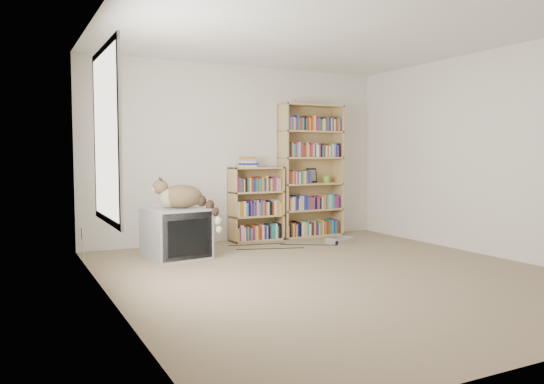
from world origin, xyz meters
name	(u,v)px	position (x,y,z in m)	size (l,w,h in m)	color
floor	(336,274)	(0.00, 0.00, 0.00)	(4.50, 5.00, 0.01)	#9D846A
wall_back	(239,154)	(0.00, 2.50, 1.25)	(4.50, 0.02, 2.50)	silver
wall_left	(109,153)	(-2.25, 0.00, 1.25)	(0.02, 5.00, 2.50)	silver
wall_right	(492,153)	(2.25, 0.00, 1.25)	(0.02, 5.00, 2.50)	silver
ceiling	(338,28)	(0.00, 0.00, 2.50)	(4.50, 5.00, 0.02)	white
window	(106,135)	(-2.24, 0.20, 1.40)	(0.02, 1.22, 1.52)	white
crt_tv	(176,233)	(-1.22, 1.61, 0.30)	(0.77, 0.71, 0.59)	#AEAEB1
cat	(186,200)	(-1.09, 1.57, 0.70)	(0.76, 0.60, 0.62)	#3C2918
bookcase_tall	(311,175)	(1.11, 2.36, 0.94)	(0.99, 0.30, 1.98)	tan
bookcase_short	(256,207)	(0.20, 2.36, 0.49)	(0.77, 0.30, 1.06)	tan
book_stack	(247,162)	(0.06, 2.35, 1.13)	(0.21, 0.27, 0.15)	#AC2E17
green_mug	(326,179)	(1.37, 2.34, 0.86)	(0.10, 0.10, 0.11)	#71BA35
framed_print	(312,175)	(1.18, 2.44, 0.92)	(0.17, 0.01, 0.22)	black
dvd_player	(340,240)	(1.13, 1.60, 0.04)	(0.36, 0.26, 0.08)	silver
wall_outlet	(82,233)	(-2.24, 1.95, 0.32)	(0.01, 0.08, 0.13)	silver
floor_cables	(269,247)	(0.11, 1.77, 0.00)	(1.20, 0.70, 0.01)	black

